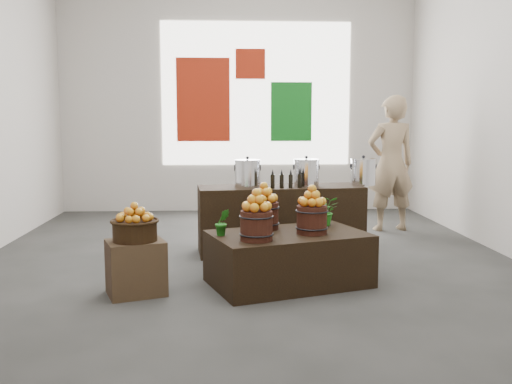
{
  "coord_description": "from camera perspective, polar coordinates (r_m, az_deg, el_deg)",
  "views": [
    {
      "loc": [
        -0.24,
        -6.32,
        1.56
      ],
      "look_at": [
        0.08,
        -0.4,
        0.81
      ],
      "focal_mm": 40.0,
      "sensor_mm": 36.0,
      "label": 1
    }
  ],
  "objects": [
    {
      "name": "back_wall",
      "position": [
        9.83,
        -1.76,
        9.77
      ],
      "size": [
        6.0,
        0.04,
        4.0
      ],
      "primitive_type": "cube",
      "color": "beige",
      "rests_on": "ground"
    },
    {
      "name": "apples_in_bucket_front_left",
      "position": [
        5.02,
        0.04,
        -0.83
      ],
      "size": [
        0.22,
        0.22,
        0.19
      ],
      "primitive_type": null,
      "color": "#9B050B",
      "rests_on": "apple_bucket_front_left"
    },
    {
      "name": "stock_pot_center",
      "position": [
        6.76,
        5.04,
        1.88
      ],
      "size": [
        0.3,
        0.3,
        0.3
      ],
      "primitive_type": "cylinder",
      "color": "silver",
      "rests_on": "counter"
    },
    {
      "name": "shopper",
      "position": [
        8.25,
        13.33,
        2.78
      ],
      "size": [
        0.75,
        0.55,
        1.9
      ],
      "primitive_type": "imported",
      "rotation": [
        0.0,
        0.0,
        3.29
      ],
      "color": "#9A7F5E",
      "rests_on": "ground"
    },
    {
      "name": "deco_red_left",
      "position": [
        9.8,
        -5.3,
        9.17
      ],
      "size": [
        0.9,
        0.04,
        1.4
      ],
      "primitive_type": "cube",
      "color": "#9A200B",
      "rests_on": "back_wall"
    },
    {
      "name": "apples_in_bucket_rear",
      "position": [
        5.55,
        0.8,
        -0.06
      ],
      "size": [
        0.22,
        0.22,
        0.19
      ],
      "primitive_type": null,
      "color": "#9B050B",
      "rests_on": "apple_bucket_rear"
    },
    {
      "name": "herb_garnish_left",
      "position": [
        5.28,
        -3.38,
        -3.04
      ],
      "size": [
        0.16,
        0.14,
        0.25
      ],
      "primitive_type": "imported",
      "rotation": [
        0.0,
        0.0,
        0.27
      ],
      "color": "#1A6815",
      "rests_on": "display_table"
    },
    {
      "name": "wicker_basket",
      "position": [
        5.2,
        -12.01,
        -3.82
      ],
      "size": [
        0.39,
        0.39,
        0.18
      ],
      "primitive_type": "cylinder",
      "color": "black",
      "rests_on": "crate"
    },
    {
      "name": "apple_bucket_front_right",
      "position": [
        5.39,
        5.6,
        -2.78
      ],
      "size": [
        0.29,
        0.29,
        0.27
      ],
      "primitive_type": "cylinder",
      "color": "#3A1810",
      "rests_on": "display_table"
    },
    {
      "name": "deco_green_right",
      "position": [
        9.86,
        3.54,
        8.01
      ],
      "size": [
        0.7,
        0.04,
        1.0
      ],
      "primitive_type": "cube",
      "color": "#0F6518",
      "rests_on": "back_wall"
    },
    {
      "name": "deco_red_upper",
      "position": [
        9.84,
        -0.57,
        12.69
      ],
      "size": [
        0.5,
        0.04,
        0.5
      ],
      "primitive_type": "cube",
      "color": "#9A200B",
      "rests_on": "back_wall"
    },
    {
      "name": "apples_in_basket",
      "position": [
        5.17,
        -12.06,
        -1.95
      ],
      "size": [
        0.31,
        0.31,
        0.16
      ],
      "primitive_type": null,
      "color": "#9B050B",
      "rests_on": "wicker_basket"
    },
    {
      "name": "stock_pot_left",
      "position": [
        6.63,
        -0.86,
        1.81
      ],
      "size": [
        0.3,
        0.3,
        0.3
      ],
      "primitive_type": "cylinder",
      "color": "silver",
      "rests_on": "counter"
    },
    {
      "name": "back_opening",
      "position": [
        9.82,
        0.02,
        9.78
      ],
      "size": [
        3.2,
        0.02,
        2.4
      ],
      "primitive_type": "cube",
      "color": "white",
      "rests_on": "back_wall"
    },
    {
      "name": "counter",
      "position": [
        6.76,
        2.46,
        -2.73
      ],
      "size": [
        1.98,
        0.79,
        0.79
      ],
      "primitive_type": "cube",
      "rotation": [
        0.0,
        0.0,
        0.09
      ],
      "color": "black",
      "rests_on": "ground"
    },
    {
      "name": "crate",
      "position": [
        5.27,
        -11.92,
        -7.4
      ],
      "size": [
        0.6,
        0.54,
        0.49
      ],
      "primitive_type": "cube",
      "rotation": [
        0.0,
        0.0,
        0.34
      ],
      "color": "brown",
      "rests_on": "ground"
    },
    {
      "name": "oil_cruets",
      "position": [
        6.51,
        2.81,
        1.35
      ],
      "size": [
        0.28,
        0.08,
        0.22
      ],
      "primitive_type": null,
      "rotation": [
        0.0,
        0.0,
        0.09
      ],
      "color": "black",
      "rests_on": "counter"
    },
    {
      "name": "apple_bucket_front_left",
      "position": [
        5.06,
        0.04,
        -3.4
      ],
      "size": [
        0.29,
        0.29,
        0.27
      ],
      "primitive_type": "cylinder",
      "color": "#3A1810",
      "rests_on": "display_table"
    },
    {
      "name": "apples_in_bucket_front_right",
      "position": [
        5.35,
        5.63,
        -0.37
      ],
      "size": [
        0.22,
        0.22,
        0.19
      ],
      "primitive_type": null,
      "color": "#9B050B",
      "rests_on": "apple_bucket_front_right"
    },
    {
      "name": "stock_pot_right",
      "position": [
        6.95,
        10.66,
        1.94
      ],
      "size": [
        0.3,
        0.3,
        0.3
      ],
      "primitive_type": "cylinder",
      "color": "silver",
      "rests_on": "counter"
    },
    {
      "name": "display_table",
      "position": [
        5.48,
        3.26,
        -6.66
      ],
      "size": [
        1.64,
        1.3,
        0.5
      ],
      "primitive_type": "cube",
      "rotation": [
        0.0,
        0.0,
        0.33
      ],
      "color": "black",
      "rests_on": "ground"
    },
    {
      "name": "herb_garnish_right",
      "position": [
        5.82,
        6.94,
        -1.88
      ],
      "size": [
        0.29,
        0.26,
        0.3
      ],
      "primitive_type": "imported",
      "rotation": [
        0.0,
        0.0,
        -0.09
      ],
      "color": "#1A6815",
      "rests_on": "display_table"
    },
    {
      "name": "ground",
      "position": [
        6.51,
        -0.92,
        -6.65
      ],
      "size": [
        7.0,
        7.0,
        0.0
      ],
      "primitive_type": "plane",
      "color": "#3B3B38",
      "rests_on": "ground"
    },
    {
      "name": "apple_bucket_rear",
      "position": [
        5.58,
        0.79,
        -2.4
      ],
      "size": [
        0.29,
        0.29,
        0.27
      ],
      "primitive_type": "cylinder",
      "color": "#3A1810",
      "rests_on": "display_table"
    }
  ]
}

